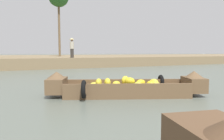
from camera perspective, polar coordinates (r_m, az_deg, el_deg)
ground_plane at (r=10.44m, az=-5.10°, el=-2.51°), size 300.00×300.00×0.00m
riverbank_strip at (r=26.89m, az=-16.94°, el=2.77°), size 160.00×20.00×0.87m
banana_boat at (r=6.46m, az=3.86°, el=-4.65°), size 4.75×2.58×0.76m
vendor_person at (r=17.85m, az=-10.92°, el=6.29°), size 0.44×0.44×1.66m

